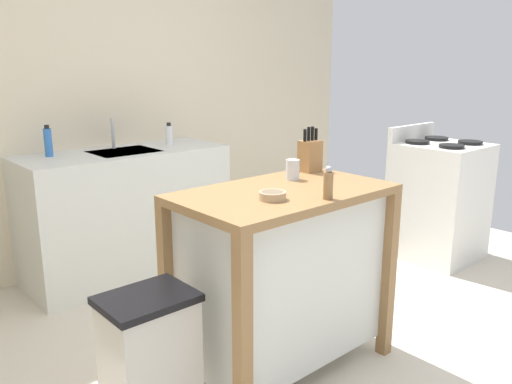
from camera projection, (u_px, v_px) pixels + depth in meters
ground_plane at (314, 375)px, 2.58m from camera, size 6.01×6.01×0.00m
wall_back at (103, 92)px, 3.83m from camera, size 5.01×0.10×2.60m
kitchen_island at (283, 271)px, 2.55m from camera, size 1.04×0.61×0.93m
knife_block at (310, 155)px, 2.83m from camera, size 0.11×0.09×0.25m
bowl_ceramic_small at (272, 195)px, 2.26m from camera, size 0.12×0.12×0.04m
drinking_cup at (293, 170)px, 2.64m from camera, size 0.07×0.07×0.10m
pepper_grinder at (328, 184)px, 2.26m from camera, size 0.04×0.04×0.15m
trash_bin at (151, 367)px, 2.10m from camera, size 0.36×0.28×0.63m
sink_counter at (127, 212)px, 3.76m from camera, size 1.44×0.60×0.91m
sink_faucet at (113, 133)px, 3.72m from camera, size 0.02×0.02×0.22m
bottle_hand_soap at (169, 135)px, 3.90m from camera, size 0.05×0.05×0.17m
bottle_spray_cleaner at (48, 142)px, 3.40m from camera, size 0.05×0.05×0.21m
stove at (438, 200)px, 4.07m from camera, size 0.60×0.60×1.03m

